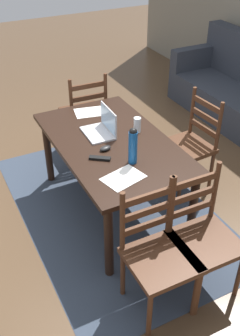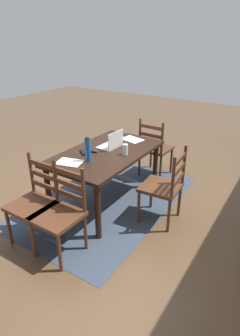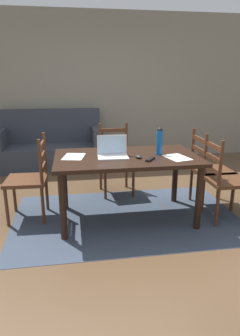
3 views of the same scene
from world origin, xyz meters
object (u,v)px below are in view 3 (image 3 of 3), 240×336
at_px(dining_table, 127,164).
at_px(laptop, 113,152).
at_px(chair_left_far, 30,179).
at_px(drinking_glass, 119,145).
at_px(chair_far_head, 116,160).
at_px(water_bottle, 159,141).
at_px(couch, 51,147).
at_px(tv_remote, 150,159).
at_px(computer_mouse, 139,157).
at_px(chair_right_far, 210,170).
at_px(chair_right_near, 224,180).

relative_size(dining_table, laptop, 4.74).
bearing_deg(chair_left_far, drinking_glass, 4.59).
bearing_deg(chair_far_head, water_bottle, -66.30).
distance_m(laptop, water_bottle, 0.53).
height_order(couch, tv_remote, couch).
bearing_deg(drinking_glass, tv_remote, -62.27).
relative_size(dining_table, chair_far_head, 1.64).
xyz_separation_m(drinking_glass, computer_mouse, (0.15, -0.38, -0.05)).
bearing_deg(chair_far_head, chair_right_far, -31.04).
relative_size(chair_right_far, chair_left_far, 1.00).
relative_size(chair_far_head, tv_remote, 5.59).
height_order(chair_far_head, couch, couch).
xyz_separation_m(chair_far_head, couch, (-0.97, 1.45, -0.11)).
bearing_deg(chair_left_far, water_bottle, -7.25).
xyz_separation_m(chair_right_far, drinking_glass, (-1.11, 0.08, 0.34)).
xyz_separation_m(chair_right_far, tv_remote, (-0.86, -0.39, 0.28)).
distance_m(chair_left_far, water_bottle, 1.50).
distance_m(dining_table, chair_left_far, 1.10).
height_order(chair_right_far, drinking_glass, chair_right_far).
relative_size(dining_table, couch, 0.86).
distance_m(chair_right_far, drinking_glass, 1.16).
distance_m(dining_table, drinking_glass, 0.31).
bearing_deg(computer_mouse, chair_far_head, 87.49).
xyz_separation_m(laptop, drinking_glass, (0.12, 0.28, 0.01)).
xyz_separation_m(chair_right_near, water_bottle, (-0.71, 0.18, 0.43)).
relative_size(laptop, tv_remote, 1.93).
xyz_separation_m(couch, computer_mouse, (1.07, -2.39, 0.40)).
height_order(laptop, tv_remote, laptop).
bearing_deg(drinking_glass, chair_left_far, -175.41).
bearing_deg(chair_right_near, water_bottle, 165.68).
height_order(chair_far_head, computer_mouse, chair_far_head).
bearing_deg(dining_table, water_bottle, -0.21).
relative_size(water_bottle, computer_mouse, 3.01).
xyz_separation_m(couch, drinking_glass, (0.93, -2.02, 0.45)).
relative_size(chair_left_far, chair_right_near, 1.00).
bearing_deg(chair_far_head, tv_remote, -78.49).
relative_size(couch, computer_mouse, 18.00).
bearing_deg(laptop, chair_far_head, 79.51).
bearing_deg(chair_right_far, water_bottle, -165.41).
bearing_deg(water_bottle, computer_mouse, -156.27).
bearing_deg(computer_mouse, tv_remote, -52.25).
xyz_separation_m(dining_table, chair_left_far, (-1.07, 0.18, -0.18)).
height_order(chair_right_near, laptop, laptop).
distance_m(dining_table, tv_remote, 0.31).
relative_size(dining_table, chair_right_far, 1.64).
distance_m(chair_left_far, tv_remote, 1.36).
distance_m(couch, computer_mouse, 2.65).
xyz_separation_m(chair_right_far, water_bottle, (-0.71, -0.18, 0.43)).
xyz_separation_m(water_bottle, computer_mouse, (-0.26, -0.11, -0.14)).
bearing_deg(dining_table, chair_right_near, -9.66).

